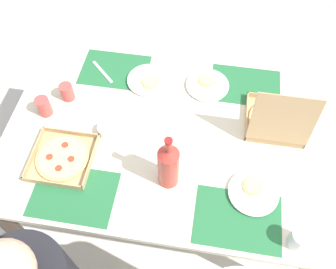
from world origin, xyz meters
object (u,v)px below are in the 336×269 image
at_px(cup_dark, 44,106).
at_px(condiment_bowl, 106,130).
at_px(pizza_box_corner_left, 63,158).
at_px(plate_near_left, 253,192).
at_px(plate_middle, 207,85).
at_px(pizza_box_center, 276,120).
at_px(cup_red, 299,239).
at_px(plate_far_left, 149,81).
at_px(cup_clear_left, 67,92).
at_px(soda_bottle, 168,165).

xyz_separation_m(cup_dark, condiment_bowl, (-0.32, 0.07, -0.03)).
relative_size(pizza_box_corner_left, plate_near_left, 1.26).
xyz_separation_m(pizza_box_corner_left, plate_middle, (-0.60, -0.54, -0.00)).
height_order(pizza_box_center, cup_red, pizza_box_center).
bearing_deg(plate_far_left, pizza_box_center, 164.42).
distance_m(cup_clear_left, condiment_bowl, 0.30).
bearing_deg(cup_dark, pizza_box_corner_left, 124.44).
bearing_deg(cup_red, cup_clear_left, -27.04).
xyz_separation_m(cup_clear_left, cup_dark, (0.08, 0.11, 0.01)).
distance_m(soda_bottle, cup_clear_left, 0.69).
xyz_separation_m(pizza_box_center, plate_middle, (0.34, -0.20, -0.04)).
bearing_deg(condiment_bowl, cup_dark, -11.89).
relative_size(pizza_box_corner_left, cup_clear_left, 3.10).
height_order(pizza_box_center, cup_dark, pizza_box_center).
bearing_deg(pizza_box_center, soda_bottle, 38.63).
height_order(plate_middle, cup_dark, cup_dark).
xyz_separation_m(plate_middle, condiment_bowl, (0.45, 0.37, 0.01)).
bearing_deg(plate_middle, plate_near_left, 114.03).
xyz_separation_m(plate_near_left, cup_clear_left, (0.95, -0.38, 0.03)).
distance_m(plate_middle, plate_near_left, 0.63).
relative_size(plate_middle, cup_dark, 2.25).
distance_m(cup_red, cup_clear_left, 1.26).
height_order(pizza_box_corner_left, plate_middle, pizza_box_corner_left).
xyz_separation_m(plate_near_left, cup_red, (-0.17, 0.19, 0.04)).
relative_size(pizza_box_corner_left, plate_far_left, 1.23).
xyz_separation_m(pizza_box_corner_left, cup_clear_left, (0.09, -0.35, 0.03)).
distance_m(plate_middle, cup_red, 0.87).
relative_size(pizza_box_center, soda_bottle, 0.96).
height_order(cup_clear_left, cup_dark, cup_dark).
distance_m(plate_near_left, cup_red, 0.26).
xyz_separation_m(soda_bottle, condiment_bowl, (0.33, -0.20, -0.11)).
bearing_deg(pizza_box_center, pizza_box_corner_left, 19.82).
bearing_deg(cup_dark, pizza_box_center, -174.93).
xyz_separation_m(pizza_box_center, soda_bottle, (0.46, 0.37, 0.08)).
height_order(plate_near_left, cup_clear_left, cup_clear_left).
relative_size(cup_red, condiment_bowl, 1.25).
xyz_separation_m(plate_middle, soda_bottle, (0.11, 0.57, 0.12)).
bearing_deg(pizza_box_center, cup_red, 98.80).
bearing_deg(plate_far_left, condiment_bowl, 68.24).
height_order(plate_middle, plate_far_left, same).
relative_size(plate_near_left, cup_dark, 2.19).
distance_m(pizza_box_center, plate_far_left, 0.68).
bearing_deg(plate_far_left, plate_near_left, 135.49).
bearing_deg(soda_bottle, cup_red, 160.31).
relative_size(plate_far_left, cup_red, 2.33).
bearing_deg(condiment_bowl, plate_near_left, 163.74).
height_order(pizza_box_corner_left, condiment_bowl, condiment_bowl).
xyz_separation_m(pizza_box_center, cup_dark, (1.11, 0.10, 0.00)).
bearing_deg(plate_middle, plate_far_left, 3.52).
distance_m(cup_red, condiment_bowl, 0.96).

